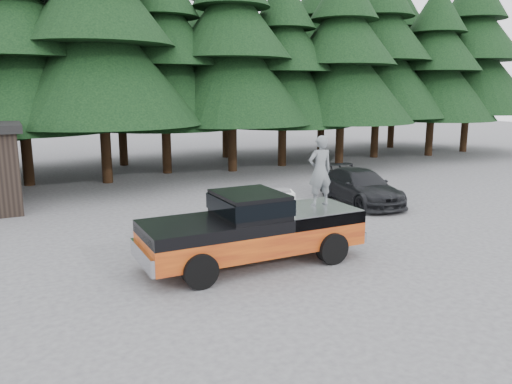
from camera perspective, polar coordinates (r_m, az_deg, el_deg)
name	(u,v)px	position (r m, az deg, el deg)	size (l,w,h in m)	color
ground	(260,274)	(12.64, 0.47, -9.32)	(120.00, 120.00, 0.00)	#454548
pickup_truck	(253,239)	(13.17, -0.35, -5.38)	(6.00, 2.04, 1.33)	#C65412
truck_cab	(249,204)	(12.88, -0.75, -1.35)	(1.66, 1.90, 0.59)	black
air_compressor	(280,201)	(13.42, 2.73, -1.05)	(0.72, 0.60, 0.49)	silver
man_on_bed	(320,171)	(13.95, 7.32, 2.43)	(0.71, 0.47, 1.96)	#5A6062
parked_car	(360,186)	(20.58, 11.83, 0.62)	(1.90, 4.67, 1.36)	black
treeline	(117,27)	(28.47, -15.60, 17.68)	(60.15, 16.05, 17.50)	black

